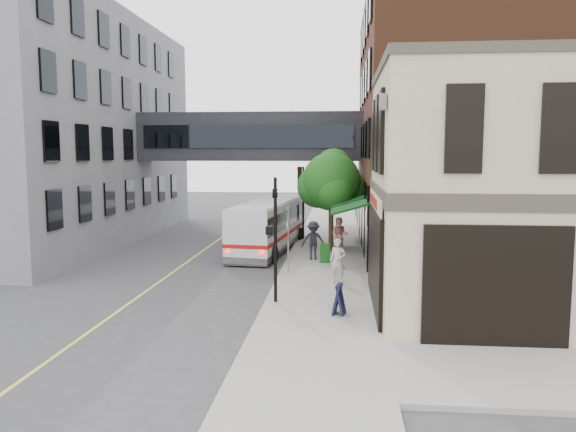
% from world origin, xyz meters
% --- Properties ---
extents(ground, '(120.00, 120.00, 0.00)m').
position_xyz_m(ground, '(0.00, 0.00, 0.00)').
color(ground, '#38383A').
rests_on(ground, ground).
extents(sidewalk_main, '(4.00, 60.00, 0.15)m').
position_xyz_m(sidewalk_main, '(2.00, 14.00, 0.07)').
color(sidewalk_main, gray).
rests_on(sidewalk_main, ground).
extents(corner_building, '(10.19, 8.12, 8.45)m').
position_xyz_m(corner_building, '(8.97, 2.00, 4.21)').
color(corner_building, '#C1B594').
rests_on(corner_building, ground).
extents(brick_building, '(13.76, 18.00, 14.00)m').
position_xyz_m(brick_building, '(9.98, 15.00, 6.99)').
color(brick_building, '#4C2917').
rests_on(brick_building, ground).
extents(opposite_building, '(14.00, 24.00, 14.00)m').
position_xyz_m(opposite_building, '(-17.00, 16.00, 7.00)').
color(opposite_building, slate).
rests_on(opposite_building, ground).
extents(skyway_bridge, '(14.00, 3.18, 3.00)m').
position_xyz_m(skyway_bridge, '(-3.00, 18.00, 6.50)').
color(skyway_bridge, black).
rests_on(skyway_bridge, ground).
extents(traffic_signal_near, '(0.44, 0.22, 4.60)m').
position_xyz_m(traffic_signal_near, '(0.37, 2.00, 2.98)').
color(traffic_signal_near, black).
rests_on(traffic_signal_near, sidewalk_main).
extents(traffic_signal_far, '(0.53, 0.28, 4.50)m').
position_xyz_m(traffic_signal_far, '(0.26, 17.00, 3.34)').
color(traffic_signal_far, black).
rests_on(traffic_signal_far, sidewalk_main).
extents(street_sign_pole, '(0.08, 0.75, 3.00)m').
position_xyz_m(street_sign_pole, '(0.39, 7.00, 1.93)').
color(street_sign_pole, gray).
rests_on(street_sign_pole, sidewalk_main).
extents(street_tree, '(3.80, 3.20, 5.60)m').
position_xyz_m(street_tree, '(2.19, 13.22, 3.91)').
color(street_tree, '#382619').
rests_on(street_tree, sidewalk_main).
extents(lane_marking, '(0.12, 40.00, 0.01)m').
position_xyz_m(lane_marking, '(-5.00, 10.00, 0.01)').
color(lane_marking, '#D8CC4C').
rests_on(lane_marking, ground).
extents(bus, '(3.38, 10.40, 2.75)m').
position_xyz_m(bus, '(-1.28, 13.58, 1.54)').
color(bus, silver).
rests_on(bus, ground).
extents(pedestrian_a, '(0.77, 0.60, 1.86)m').
position_xyz_m(pedestrian_a, '(2.62, 5.08, 1.08)').
color(pedestrian_a, beige).
rests_on(pedestrian_a, sidewalk_main).
extents(pedestrian_b, '(1.04, 0.87, 1.93)m').
position_xyz_m(pedestrian_b, '(2.68, 12.18, 1.11)').
color(pedestrian_b, pink).
rests_on(pedestrian_b, sidewalk_main).
extents(pedestrian_c, '(1.32, 0.85, 1.94)m').
position_xyz_m(pedestrian_c, '(1.37, 10.21, 1.12)').
color(pedestrian_c, black).
rests_on(pedestrian_c, sidewalk_main).
extents(newspaper_box, '(0.48, 0.43, 0.92)m').
position_xyz_m(newspaper_box, '(1.97, 9.53, 0.61)').
color(newspaper_box, '#135615').
rests_on(newspaper_box, sidewalk_main).
extents(sandwich_board, '(0.47, 0.63, 1.02)m').
position_xyz_m(sandwich_board, '(2.69, 0.63, 0.66)').
color(sandwich_board, black).
rests_on(sandwich_board, sidewalk_main).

